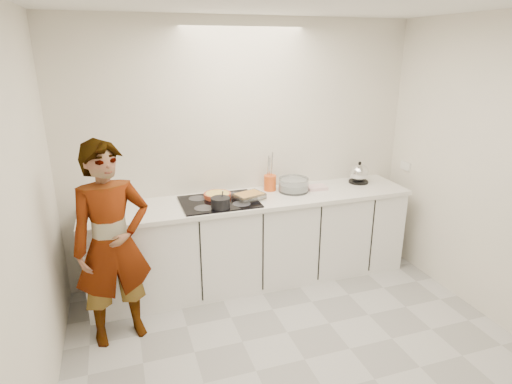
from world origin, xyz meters
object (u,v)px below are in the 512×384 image
object	(u,v)px
saucepan	(220,203)
baking_dish	(249,196)
hob	(219,202)
mixing_bowl	(294,185)
utensil_crock	(270,183)
kettle	(359,174)
cook	(112,245)
tart_dish	(217,195)

from	to	relation	value
saucepan	baking_dish	distance (m)	0.36
hob	mixing_bowl	distance (m)	0.81
mixing_bowl	utensil_crock	xyz separation A→B (m)	(-0.21, 0.12, 0.01)
hob	kettle	xyz separation A→B (m)	(1.60, 0.14, 0.09)
hob	baking_dish	xyz separation A→B (m)	(0.29, -0.03, 0.04)
utensil_crock	mixing_bowl	bearing A→B (deg)	-28.70
utensil_crock	hob	bearing A→B (deg)	-161.44
hob	mixing_bowl	world-z (taller)	mixing_bowl
baking_dish	cook	world-z (taller)	cook
mixing_bowl	cook	size ratio (longest dim) A/B	0.19
saucepan	baking_dish	world-z (taller)	saucepan
hob	utensil_crock	bearing A→B (deg)	18.56
baking_dish	mixing_bowl	xyz separation A→B (m)	(0.51, 0.11, 0.02)
baking_dish	utensil_crock	world-z (taller)	utensil_crock
saucepan	cook	xyz separation A→B (m)	(-0.95, -0.31, -0.13)
mixing_bowl	cook	world-z (taller)	cook
kettle	mixing_bowl	bearing A→B (deg)	-175.99
kettle	saucepan	bearing A→B (deg)	-169.03
tart_dish	cook	bearing A→B (deg)	-148.91
baking_dish	cook	bearing A→B (deg)	-159.97
hob	kettle	bearing A→B (deg)	4.88
utensil_crock	tart_dish	bearing A→B (deg)	-171.34
tart_dish	cook	xyz separation A→B (m)	(-0.99, -0.60, -0.11)
mixing_bowl	hob	bearing A→B (deg)	-174.26
utensil_crock	cook	world-z (taller)	cook
hob	tart_dish	world-z (taller)	tart_dish
baking_dish	mixing_bowl	size ratio (longest dim) A/B	1.04
hob	kettle	size ratio (longest dim) A/B	3.02
utensil_crock	baking_dish	bearing A→B (deg)	-143.12
baking_dish	kettle	world-z (taller)	kettle
tart_dish	saucepan	world-z (taller)	saucepan
baking_dish	utensil_crock	distance (m)	0.37
saucepan	baking_dish	size ratio (longest dim) A/B	0.61
tart_dish	saucepan	size ratio (longest dim) A/B	1.52
utensil_crock	saucepan	bearing A→B (deg)	-148.67
hob	cook	bearing A→B (deg)	-153.52
baking_dish	utensil_crock	size ratio (longest dim) A/B	2.05
cook	saucepan	bearing A→B (deg)	5.78
saucepan	kettle	size ratio (longest dim) A/B	0.83
mixing_bowl	kettle	bearing A→B (deg)	4.01
tart_dish	baking_dish	distance (m)	0.31
saucepan	kettle	bearing A→B (deg)	10.97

